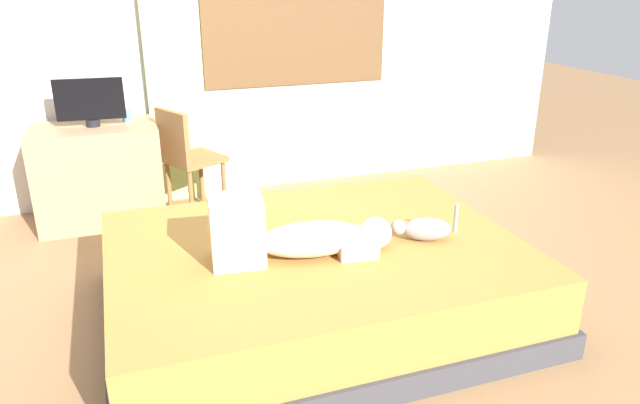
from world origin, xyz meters
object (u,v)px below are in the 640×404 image
desk (99,174)px  chair_by_desk (186,155)px  cup (127,116)px  cat (424,229)px  bed (315,279)px  tv_monitor (90,102)px  person_lying (293,236)px

desk → chair_by_desk: size_ratio=1.05×
cup → cat: bearing=-55.6°
chair_by_desk → cup: bearing=146.8°
bed → tv_monitor: tv_monitor is taller
bed → chair_by_desk: 1.73m
person_lying → cat: bearing=-4.1°
desk → person_lying: bearing=-63.9°
bed → cat: 0.65m
desk → tv_monitor: bearing=0.0°
tv_monitor → cup: size_ratio=5.50×
desk → cup: 0.49m
bed → cup: (-0.85, 1.90, 0.57)m
desk → cat: bearing=-50.0°
bed → desk: 2.13m
person_lying → cup: (-0.69, 2.01, 0.24)m
cat → desk: size_ratio=0.38×
tv_monitor → cup: (0.24, 0.08, -0.14)m
bed → cup: bearing=114.1°
person_lying → chair_by_desk: chair_by_desk is taller
cat → tv_monitor: bearing=129.9°
person_lying → bed: bearing=36.1°
bed → person_lying: bearing=-143.9°
person_lying → cup: cup is taller
bed → tv_monitor: (-1.09, 1.82, 0.71)m
bed → cat: cat is taller
person_lying → chair_by_desk: bearing=100.0°
bed → cat: size_ratio=6.52×
chair_by_desk → cat: bearing=-60.4°
cat → desk: desk is taller
tv_monitor → bed: bearing=-59.1°
cup → chair_by_desk: bearing=-33.2°
person_lying → chair_by_desk: (-0.31, 1.76, -0.04)m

